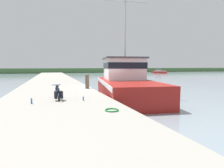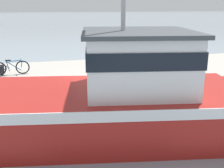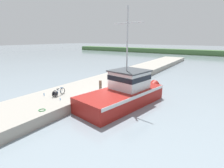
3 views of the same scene
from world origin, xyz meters
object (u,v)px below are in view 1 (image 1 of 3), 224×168
Objects in this scene: water_bottle_on_curb at (83,99)px; water_bottle_by_bike at (32,101)px; mooring_post at (87,82)px; bicycle_touring at (58,93)px; fishing_boat_main at (125,83)px; boat_orange_near at (160,71)px.

water_bottle_by_bike reaches higher than water_bottle_on_curb.
mooring_post reaches higher than water_bottle_on_curb.
bicycle_touring is 4.58m from mooring_post.
bicycle_touring is (-5.45, -3.86, -0.05)m from fishing_boat_main.
fishing_boat_main is at bearing 34.58° from water_bottle_by_bike.
boat_orange_near is 20.17× the size of water_bottle_by_bike.
mooring_post is 5.40× the size of water_bottle_on_curb.
water_bottle_by_bike is (-3.48, -4.66, -0.40)m from mooring_post.
fishing_boat_main reaches higher than boat_orange_near.
boat_orange_near is 62.90m from bicycle_touring.
water_bottle_by_bike is (-2.36, -0.01, 0.03)m from water_bottle_on_curb.
water_bottle_on_curb is (-1.12, -4.65, -0.43)m from mooring_post.
bicycle_touring is at bearing 31.11° from water_bottle_by_bike.
fishing_boat_main reaches higher than bicycle_touring.
mooring_post is at bearing 53.29° from water_bottle_by_bike.
fishing_boat_main reaches higher than water_bottle_on_curb.
bicycle_touring is at bearing -173.72° from boat_orange_near.
boat_orange_near reaches higher than water_bottle_by_bike.
water_bottle_by_bike is at bearing -126.71° from mooring_post.
bicycle_touring is 1.38m from water_bottle_by_bike.
water_bottle_by_bike is at bearing -135.50° from fishing_boat_main.
fishing_boat_main is at bearing 46.86° from water_bottle_on_curb.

